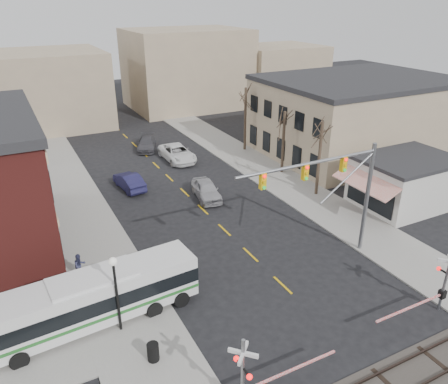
# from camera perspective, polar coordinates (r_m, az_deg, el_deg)

# --- Properties ---
(ground) EXTENTS (160.00, 160.00, 0.00)m
(ground) POSITION_cam_1_polar(r_m,az_deg,el_deg) (27.17, 10.12, -14.12)
(ground) COLOR black
(ground) RESTS_ON ground
(sidewalk_west) EXTENTS (5.00, 60.00, 0.12)m
(sidewalk_west) POSITION_cam_1_polar(r_m,az_deg,el_deg) (40.28, -18.84, -1.51)
(sidewalk_west) COLOR gray
(sidewalk_west) RESTS_ON ground
(sidewalk_east) EXTENTS (5.00, 60.00, 0.12)m
(sidewalk_east) POSITION_cam_1_polar(r_m,az_deg,el_deg) (46.31, 4.80, 3.15)
(sidewalk_east) COLOR gray
(sidewalk_east) RESTS_ON ground
(tan_building) EXTENTS (20.30, 15.30, 8.50)m
(tan_building) POSITION_cam_1_polar(r_m,az_deg,el_deg) (52.53, 16.79, 9.57)
(tan_building) COLOR gray
(tan_building) RESTS_ON ground
(awning_shop) EXTENTS (9.74, 6.20, 4.30)m
(awning_shop) POSITION_cam_1_polar(r_m,az_deg,el_deg) (40.54, 22.63, 1.31)
(awning_shop) COLOR beige
(awning_shop) RESTS_ON ground
(tree_east_a) EXTENTS (0.28, 0.28, 6.75)m
(tree_east_a) POSITION_cam_1_polar(r_m,az_deg,el_deg) (39.63, 12.32, 4.25)
(tree_east_a) COLOR #382B21
(tree_east_a) RESTS_ON sidewalk_east
(tree_east_b) EXTENTS (0.28, 0.28, 6.30)m
(tree_east_b) POSITION_cam_1_polar(r_m,az_deg,el_deg) (44.37, 7.74, 6.45)
(tree_east_b) COLOR #382B21
(tree_east_b) RESTS_ON sidewalk_east
(tree_east_c) EXTENTS (0.28, 0.28, 7.20)m
(tree_east_c) POSITION_cam_1_polar(r_m,az_deg,el_deg) (50.81, 2.79, 9.46)
(tree_east_c) COLOR #382B21
(tree_east_c) RESTS_ON sidewalk_east
(transit_bus) EXTENTS (11.60, 3.41, 2.95)m
(transit_bus) POSITION_cam_1_polar(r_m,az_deg,el_deg) (25.46, -16.44, -13.08)
(transit_bus) COLOR silver
(transit_bus) RESTS_ON ground
(traffic_signal_mast) EXTENTS (10.46, 0.30, 8.00)m
(traffic_signal_mast) POSITION_cam_1_polar(r_m,az_deg,el_deg) (28.82, 14.55, 1.15)
(traffic_signal_mast) COLOR gray
(traffic_signal_mast) RESTS_ON ground
(rr_crossing_west) EXTENTS (5.60, 1.36, 4.00)m
(rr_crossing_west) POSITION_cam_1_polar(r_m,az_deg,el_deg) (20.24, 3.58, -22.55)
(rr_crossing_west) COLOR gray
(rr_crossing_west) RESTS_ON ground
(rr_crossing_east) EXTENTS (5.60, 1.36, 4.00)m
(rr_crossing_east) POSITION_cam_1_polar(r_m,az_deg,el_deg) (27.78, 26.39, -10.66)
(rr_crossing_east) COLOR gray
(rr_crossing_east) RESTS_ON ground
(street_lamp) EXTENTS (0.44, 0.44, 4.57)m
(street_lamp) POSITION_cam_1_polar(r_m,az_deg,el_deg) (23.57, -14.04, -11.05)
(street_lamp) COLOR black
(street_lamp) RESTS_ON sidewalk_west
(trash_bin) EXTENTS (0.60, 0.60, 0.97)m
(trash_bin) POSITION_cam_1_polar(r_m,az_deg,el_deg) (23.27, -9.25, -19.92)
(trash_bin) COLOR black
(trash_bin) RESTS_ON sidewalk_west
(car_a) EXTENTS (2.65, 4.99, 1.62)m
(car_a) POSITION_cam_1_polar(r_m,az_deg,el_deg) (39.12, -2.32, 0.30)
(car_a) COLOR #9E9DA1
(car_a) RESTS_ON ground
(car_b) EXTENTS (2.10, 4.81, 1.54)m
(car_b) POSITION_cam_1_polar(r_m,az_deg,el_deg) (41.95, -12.28, 1.38)
(car_b) COLOR #1A183D
(car_b) RESTS_ON ground
(car_c) EXTENTS (2.75, 5.96, 1.66)m
(car_c) POSITION_cam_1_polar(r_m,az_deg,el_deg) (48.53, -6.12, 5.06)
(car_c) COLOR white
(car_c) RESTS_ON ground
(car_d) EXTENTS (3.70, 5.33, 1.43)m
(car_d) POSITION_cam_1_polar(r_m,az_deg,el_deg) (52.69, -10.06, 6.26)
(car_d) COLOR #3F3E43
(car_d) RESTS_ON ground
(pedestrian_near) EXTENTS (0.41, 0.63, 1.72)m
(pedestrian_near) POSITION_cam_1_polar(r_m,az_deg,el_deg) (25.86, -13.39, -13.97)
(pedestrian_near) COLOR #594A47
(pedestrian_near) RESTS_ON sidewalk_west
(pedestrian_far) EXTENTS (0.97, 0.86, 1.65)m
(pedestrian_far) POSITION_cam_1_polar(r_m,az_deg,el_deg) (29.74, -18.32, -9.12)
(pedestrian_far) COLOR #2F3253
(pedestrian_far) RESTS_ON sidewalk_west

